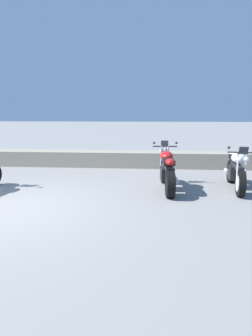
{
  "coord_description": "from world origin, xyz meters",
  "views": [
    {
      "loc": [
        2.84,
        -5.27,
        1.92
      ],
      "look_at": [
        2.32,
        1.2,
        0.65
      ],
      "focal_mm": 30.04,
      "sensor_mm": 36.0,
      "label": 1
    }
  ],
  "objects": [
    {
      "name": "stone_wall",
      "position": [
        0.0,
        4.8,
        0.28
      ],
      "size": [
        36.0,
        0.8,
        0.55
      ],
      "primitive_type": "cube",
      "color": "gray",
      "rests_on": "ground"
    },
    {
      "name": "motorcycle_red_centre",
      "position": [
        3.32,
        1.79,
        0.49
      ],
      "size": [
        0.67,
        2.07,
        1.18
      ],
      "color": "black",
      "rests_on": "ground"
    },
    {
      "name": "motorcycle_white_far_right",
      "position": [
        5.08,
        1.95,
        0.49
      ],
      "size": [
        0.67,
        2.06,
        1.18
      ],
      "color": "black",
      "rests_on": "ground"
    },
    {
      "name": "ground_plane",
      "position": [
        0.0,
        0.0,
        0.0
      ],
      "size": [
        120.0,
        120.0,
        0.0
      ],
      "primitive_type": "plane",
      "color": "gray"
    }
  ]
}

